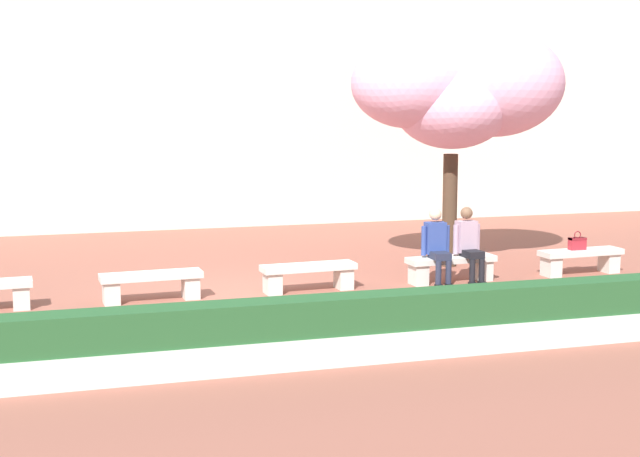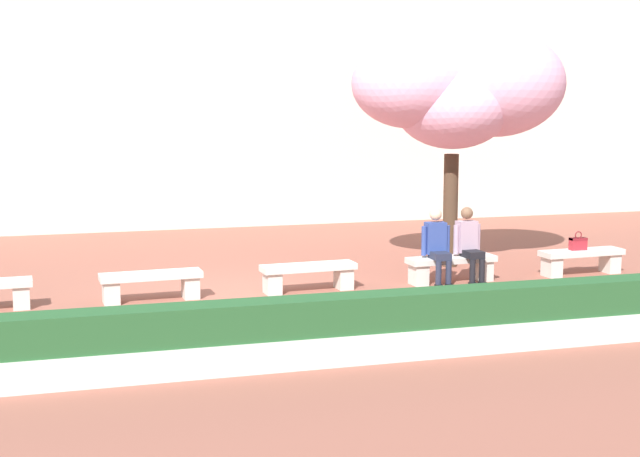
% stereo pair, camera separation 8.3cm
% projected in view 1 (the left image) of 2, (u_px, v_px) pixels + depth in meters
% --- Properties ---
extents(ground_plane, '(100.00, 100.00, 0.00)m').
position_uv_depth(ground_plane, '(232.00, 296.00, 14.24)').
color(ground_plane, '#8E5142').
extents(building_facade, '(28.58, 4.00, 7.49)m').
position_uv_depth(building_facade, '(158.00, 76.00, 22.96)').
color(building_facade, beige).
rests_on(building_facade, ground).
extents(stone_bench_center, '(1.59, 0.50, 0.45)m').
position_uv_depth(stone_bench_center, '(151.00, 282.00, 13.84)').
color(stone_bench_center, beige).
rests_on(stone_bench_center, ground).
extents(stone_bench_near_east, '(1.59, 0.50, 0.45)m').
position_uv_depth(stone_bench_near_east, '(309.00, 273.00, 14.56)').
color(stone_bench_near_east, beige).
rests_on(stone_bench_near_east, ground).
extents(stone_bench_east_end, '(1.59, 0.50, 0.45)m').
position_uv_depth(stone_bench_east_end, '(451.00, 265.00, 15.27)').
color(stone_bench_east_end, beige).
rests_on(stone_bench_east_end, ground).
extents(stone_bench_far_east, '(1.59, 0.50, 0.45)m').
position_uv_depth(stone_bench_far_east, '(581.00, 258.00, 15.99)').
color(stone_bench_far_east, beige).
rests_on(stone_bench_far_east, ground).
extents(person_seated_left, '(0.51, 0.69, 1.29)m').
position_uv_depth(person_seated_left, '(437.00, 243.00, 15.08)').
color(person_seated_left, black).
rests_on(person_seated_left, ground).
extents(person_seated_right, '(0.51, 0.70, 1.29)m').
position_uv_depth(person_seated_right, '(469.00, 242.00, 15.25)').
color(person_seated_right, black).
rests_on(person_seated_right, ground).
extents(handbag, '(0.30, 0.15, 0.34)m').
position_uv_depth(handbag, '(577.00, 243.00, 15.93)').
color(handbag, '#A3232D').
rests_on(handbag, stone_bench_far_east).
extents(cherry_tree_main, '(4.04, 2.40, 4.40)m').
position_uv_depth(cherry_tree_main, '(460.00, 91.00, 16.39)').
color(cherry_tree_main, '#473323').
rests_on(cherry_tree_main, ground).
extents(planter_hedge_foreground, '(16.41, 0.50, 0.80)m').
position_uv_depth(planter_hedge_foreground, '(296.00, 333.00, 10.43)').
color(planter_hedge_foreground, beige).
rests_on(planter_hedge_foreground, ground).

